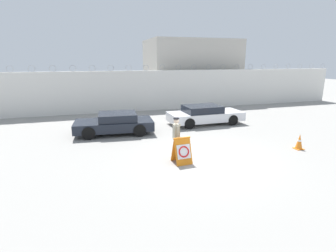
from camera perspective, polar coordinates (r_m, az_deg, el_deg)
The scene contains 8 objects.
ground_plane at distance 11.22m, azimuth 7.84°, elevation -6.86°, with size 90.00×90.00×0.00m, color gray.
perimeter_wall at distance 21.24m, azimuth -4.75°, elevation 7.68°, with size 36.00×0.30×3.63m.
building_block at distance 26.66m, azimuth 5.00°, elevation 11.88°, with size 8.46×5.78×5.86m.
barricade_sign at distance 10.43m, azimuth 3.11°, elevation -5.34°, with size 0.72×0.73×1.06m.
security_guard at distance 10.80m, azimuth 1.81°, elevation -2.17°, with size 0.43×0.62×1.73m.
traffic_cone_near at distance 13.50m, azimuth 26.67°, elevation -3.08°, with size 0.37×0.37×0.71m.
parked_car_front_coupe at distance 14.83m, azimuth -11.47°, elevation 0.63°, with size 4.38×2.27×1.16m.
parked_car_rear_sedan at distance 16.89m, azimuth 7.98°, elevation 2.48°, with size 4.77×2.03×1.19m.
Camera 1 is at (-4.49, -9.47, 4.02)m, focal length 28.00 mm.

